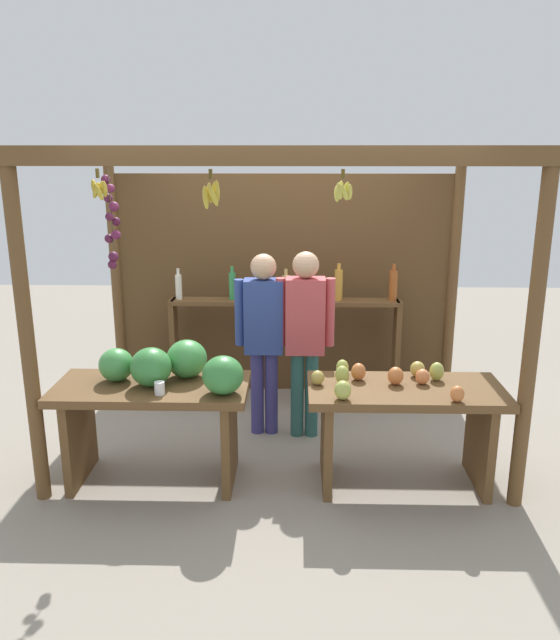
% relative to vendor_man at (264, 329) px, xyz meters
% --- Properties ---
extents(ground_plane, '(12.00, 12.00, 0.00)m').
position_rel_vendor_man_xyz_m(ground_plane, '(0.14, -0.04, -0.93)').
color(ground_plane, gray).
rests_on(ground_plane, ground).
extents(market_stall, '(3.40, 2.20, 2.39)m').
position_rel_vendor_man_xyz_m(market_stall, '(0.13, 0.46, 0.46)').
color(market_stall, brown).
rests_on(market_stall, ground).
extents(fruit_counter_left, '(1.42, 0.71, 1.03)m').
position_rel_vendor_man_xyz_m(fruit_counter_left, '(-0.69, -0.81, -0.23)').
color(fruit_counter_left, brown).
rests_on(fruit_counter_left, ground).
extents(fruit_counter_right, '(1.38, 0.64, 0.89)m').
position_rel_vendor_man_xyz_m(fruit_counter_right, '(1.03, -0.82, -0.36)').
color(fruit_counter_right, brown).
rests_on(fruit_counter_right, ground).
extents(bottle_shelf_unit, '(2.18, 0.22, 1.35)m').
position_rel_vendor_man_xyz_m(bottle_shelf_unit, '(0.19, 0.75, -0.14)').
color(bottle_shelf_unit, brown).
rests_on(bottle_shelf_unit, ground).
extents(vendor_man, '(0.48, 0.21, 1.56)m').
position_rel_vendor_man_xyz_m(vendor_man, '(0.00, 0.00, 0.00)').
color(vendor_man, navy).
rests_on(vendor_man, ground).
extents(vendor_woman, '(0.48, 0.21, 1.58)m').
position_rel_vendor_man_xyz_m(vendor_woman, '(0.34, -0.05, 0.02)').
color(vendor_woman, '#2A5954').
rests_on(vendor_woman, ground).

